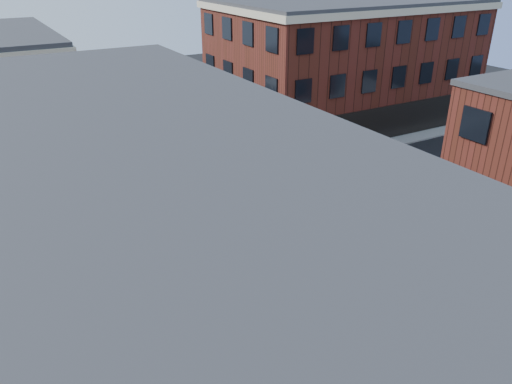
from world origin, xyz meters
The scene contains 8 objects.
ground centered at (0.00, 0.00, 0.00)m, with size 120.00×120.00×0.00m, color black.
sidewalk_ne centered at (21.00, 21.00, 0.07)m, with size 30.00×30.00×0.15m, color gray.
building_ne centered at (20.50, 16.00, 6.00)m, with size 25.00×16.00×12.00m, color #441A11.
tree_near centered at (7.56, 9.98, 3.16)m, with size 2.69×2.69×4.49m.
tree_far centered at (7.56, 15.98, 2.87)m, with size 2.43×2.43×4.07m.
signal_pole centered at (-6.72, -6.68, 2.86)m, with size 1.29×1.24×4.60m.
box_truck centered at (10.14, -1.74, 1.68)m, with size 7.29×3.00×3.22m.
traffic_cone centered at (-4.49, -5.70, 0.35)m, with size 0.49×0.49×0.72m.
Camera 1 is at (-13.98, -25.38, 16.14)m, focal length 35.00 mm.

